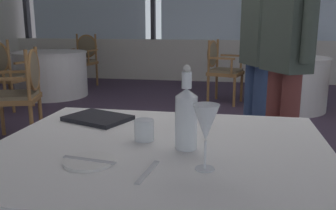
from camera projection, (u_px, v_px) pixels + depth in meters
ground_plane at (201, 158)px, 3.28m from camera, size 15.27×15.27×0.00m
window_wall_far at (222, 22)px, 7.24m from camera, size 9.14×0.14×3.00m
side_plate at (89, 161)px, 1.23m from camera, size 0.17×0.17×0.01m
butter_knife at (89, 160)px, 1.23m from camera, size 0.20×0.05×0.00m
dinner_fork at (149, 172)px, 1.15m from camera, size 0.04×0.19×0.00m
water_bottle at (186, 116)px, 1.34m from camera, size 0.08×0.08×0.32m
wine_glass at (206, 124)px, 1.14m from camera, size 0.09×0.09×0.22m
water_tumbler at (144, 130)px, 1.46m from camera, size 0.08×0.08×0.08m
menu_book at (98, 118)px, 1.76m from camera, size 0.35×0.31×0.02m
background_table_0 at (287, 83)px, 5.05m from camera, size 1.11×1.11×0.73m
dining_chair_0_0 at (220, 66)px, 5.43m from camera, size 0.57×0.62×0.94m
background_table_1 at (51, 74)px, 5.95m from camera, size 1.19×1.19×0.73m
dining_chair_1_0 at (84, 56)px, 6.85m from camera, size 0.58×0.53×0.98m
dining_chair_1_1 at (4, 70)px, 4.96m from camera, size 0.58×0.53×0.98m
dining_chair_3_1 at (22, 87)px, 3.66m from camera, size 0.58×0.62×0.95m
diner_person_0 at (286, 50)px, 2.53m from camera, size 0.35×0.48×1.76m
diner_person_1 at (258, 50)px, 3.29m from camera, size 0.33×0.49×1.68m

